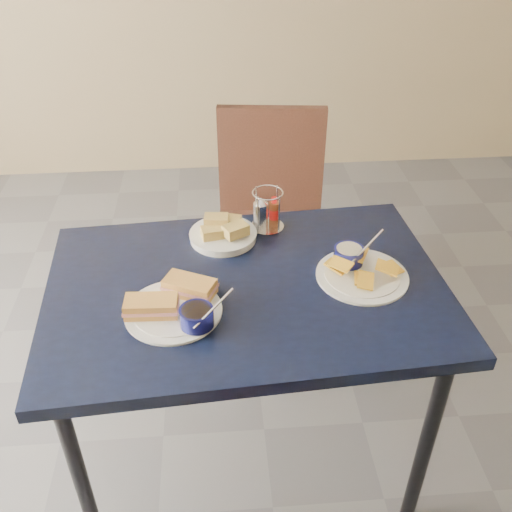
{
  "coord_description": "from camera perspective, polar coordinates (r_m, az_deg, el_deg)",
  "views": [
    {
      "loc": [
        -0.14,
        -1.04,
        1.77
      ],
      "look_at": [
        -0.03,
        0.29,
        0.82
      ],
      "focal_mm": 40.0,
      "sensor_mm": 36.0,
      "label": 1
    }
  ],
  "objects": [
    {
      "name": "condiment_caddy",
      "position": [
        1.86,
        1.0,
        4.36
      ],
      "size": [
        0.11,
        0.11,
        0.14
      ],
      "color": "silver",
      "rests_on": "dining_table"
    },
    {
      "name": "chair_far",
      "position": [
        2.42,
        1.23,
        4.87
      ],
      "size": [
        0.49,
        0.47,
        0.94
      ],
      "color": "black",
      "rests_on": "ground"
    },
    {
      "name": "sandwich_plate",
      "position": [
        1.55,
        -7.94,
        -4.86
      ],
      "size": [
        0.3,
        0.26,
        0.12
      ],
      "color": "white",
      "rests_on": "dining_table"
    },
    {
      "name": "ground",
      "position": [
        2.06,
        1.69,
        -23.83
      ],
      "size": [
        6.0,
        6.0,
        0.0
      ],
      "primitive_type": "plane",
      "color": "#56565B",
      "rests_on": "ground"
    },
    {
      "name": "plantain_plate",
      "position": [
        1.7,
        10.11,
        -1.16
      ],
      "size": [
        0.27,
        0.27,
        0.12
      ],
      "color": "white",
      "rests_on": "dining_table"
    },
    {
      "name": "bread_basket",
      "position": [
        1.82,
        -3.29,
        2.36
      ],
      "size": [
        0.21,
        0.21,
        0.07
      ],
      "color": "white",
      "rests_on": "dining_table"
    },
    {
      "name": "dining_table",
      "position": [
        1.69,
        -0.91,
        -4.74
      ],
      "size": [
        1.19,
        0.83,
        0.75
      ],
      "color": "black",
      "rests_on": "ground"
    }
  ]
}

